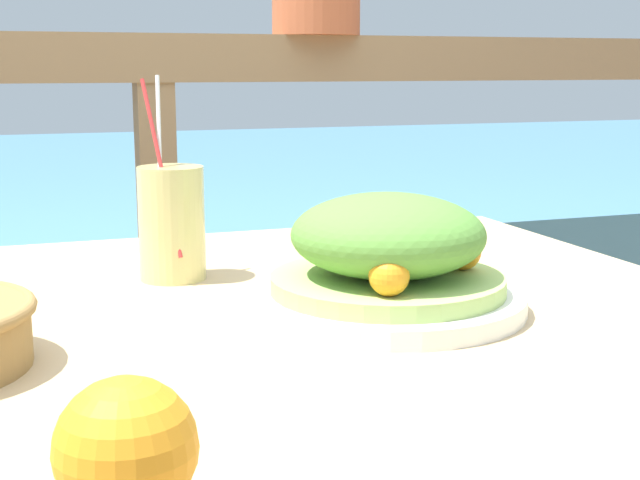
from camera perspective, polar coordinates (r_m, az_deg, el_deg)
The scene contains 7 objects.
patio_table at distance 0.98m, azimuth -2.02°, elevation -10.50°, with size 1.00×0.93×0.77m.
railing_fence at distance 1.75m, azimuth -10.42°, elevation 3.83°, with size 2.80×0.08×1.09m.
sea_backdrop at distance 4.29m, azimuth -15.58°, elevation 0.77°, with size 12.00×4.00×0.58m.
salad_plate at distance 0.94m, azimuth 4.37°, elevation -1.32°, with size 0.29×0.29×0.13m.
drink_glass at distance 1.09m, azimuth -9.47°, elevation 1.11°, with size 0.08×0.08×0.25m.
knife at distance 1.09m, azimuth 16.72°, elevation -2.77°, with size 0.04×0.18×0.00m.
orange_near_basket at distance 0.53m, azimuth -12.31°, elevation -12.89°, with size 0.08×0.08×0.08m.
Camera 1 is at (-0.27, -0.87, 1.03)m, focal length 50.00 mm.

